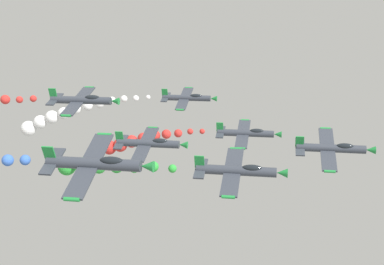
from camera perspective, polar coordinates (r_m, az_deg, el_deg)
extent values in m
cylinder|color=#333842|center=(67.08, 16.03, -1.81)|extent=(1.46, 9.00, 1.46)
cone|color=#1E8438|center=(67.83, 20.31, -1.95)|extent=(1.38, 1.20, 1.38)
cube|color=#333842|center=(67.10, 15.68, -1.86)|extent=(8.45, 1.90, 3.97)
cylinder|color=#1E8438|center=(70.75, 15.45, 0.45)|extent=(0.48, 1.40, 0.48)
cylinder|color=#1E8438|center=(63.57, 15.93, -4.44)|extent=(0.48, 1.40, 0.48)
cube|color=#333842|center=(66.73, 12.62, -1.66)|extent=(3.53, 1.20, 1.74)
cube|color=#1E8438|center=(66.16, 12.58, -1.03)|extent=(0.79, 1.10, 1.51)
ellipsoid|color=black|center=(67.00, 17.60, -1.53)|extent=(1.02, 2.20, 0.97)
cylinder|color=#333842|center=(77.72, 6.32, -0.08)|extent=(1.38, 9.00, 1.38)
cone|color=#1E8438|center=(77.58, 10.08, -0.22)|extent=(1.31, 1.20, 1.31)
cube|color=#333842|center=(77.79, 6.03, -0.14)|extent=(8.85, 1.90, 2.88)
cylinder|color=#1E8438|center=(81.82, 6.27, 1.44)|extent=(0.45, 1.40, 0.45)
cylinder|color=#1E8438|center=(73.83, 5.76, -1.88)|extent=(0.45, 1.40, 0.45)
cube|color=#333842|center=(78.04, 3.39, 0.06)|extent=(3.68, 1.20, 1.29)
cube|color=#1E8438|center=(77.61, 3.30, 0.65)|extent=(0.60, 1.10, 1.57)
ellipsoid|color=black|center=(77.39, 7.65, 0.19)|extent=(0.97, 2.20, 0.90)
sphere|color=red|center=(78.35, 1.21, 0.14)|extent=(0.87, 0.87, 0.87)
sphere|color=red|center=(78.79, -0.21, 0.12)|extent=(1.00, 1.00, 1.00)
sphere|color=red|center=(79.16, -1.65, -0.09)|extent=(1.35, 1.35, 1.35)
sphere|color=red|center=(79.67, -3.04, -0.20)|extent=(1.56, 1.56, 1.56)
sphere|color=red|center=(80.34, -4.40, -0.34)|extent=(1.81, 1.81, 1.81)
sphere|color=red|center=(80.95, -5.77, -0.67)|extent=(1.89, 1.89, 1.89)
sphere|color=red|center=(81.59, -7.12, -1.05)|extent=(2.13, 2.13, 2.13)
sphere|color=red|center=(82.27, -8.45, -1.46)|extent=(2.37, 2.37, 2.37)
sphere|color=red|center=(83.17, -9.71, -1.75)|extent=(2.43, 2.43, 2.43)
cylinder|color=#333842|center=(54.53, 5.20, -4.50)|extent=(1.40, 9.00, 1.40)
cone|color=#1E8438|center=(54.38, 10.58, -4.71)|extent=(1.33, 1.20, 1.33)
cube|color=#333842|center=(54.62, 4.78, -4.57)|extent=(8.75, 1.90, 3.19)
cylinder|color=#1E8438|center=(58.39, 5.20, -1.93)|extent=(0.46, 1.40, 0.46)
cylinder|color=#1E8438|center=(50.99, 4.30, -7.59)|extent=(0.46, 1.40, 0.46)
cube|color=#333842|center=(54.95, 1.03, -4.27)|extent=(3.65, 1.20, 1.42)
cube|color=#1E8438|center=(54.44, 0.88, -3.48)|extent=(0.66, 1.10, 1.56)
ellipsoid|color=black|center=(54.13, 7.10, -4.16)|extent=(0.99, 2.20, 0.92)
sphere|color=green|center=(55.68, -2.32, -4.27)|extent=(0.98, 0.98, 0.98)
sphere|color=green|center=(56.34, -4.58, -4.04)|extent=(1.24, 1.24, 1.24)
sphere|color=green|center=(57.03, -6.81, -4.05)|extent=(1.41, 1.41, 1.41)
sphere|color=green|center=(58.12, -8.87, -3.97)|extent=(1.61, 1.61, 1.61)
sphere|color=green|center=(59.15, -10.90, -3.96)|extent=(1.73, 1.73, 1.73)
sphere|color=green|center=(60.50, -12.76, -3.80)|extent=(2.03, 2.03, 2.03)
sphere|color=green|center=(61.96, -14.53, -3.89)|extent=(2.26, 2.26, 2.26)
cylinder|color=#333842|center=(68.70, -5.21, -1.29)|extent=(1.39, 9.00, 1.39)
cone|color=#1E8438|center=(67.57, -1.03, -1.47)|extent=(1.32, 1.20, 1.32)
cube|color=#333842|center=(68.86, -5.53, -1.35)|extent=(8.79, 1.90, 3.06)
cylinder|color=#1E8438|center=(72.66, -4.64, 0.56)|extent=(0.45, 1.40, 0.45)
cylinder|color=#1E8438|center=(65.16, -6.52, -3.47)|extent=(0.45, 1.40, 0.45)
cube|color=#333842|center=(69.81, -8.39, -1.11)|extent=(3.66, 1.20, 1.36)
cube|color=#1E8438|center=(69.39, -8.56, -0.47)|extent=(0.64, 1.10, 1.56)
ellipsoid|color=black|center=(68.01, -3.79, -1.00)|extent=(0.98, 2.20, 0.92)
cylinder|color=#333842|center=(90.44, -0.65, 4.10)|extent=(1.39, 9.00, 1.39)
cone|color=#1E8438|center=(89.65, 2.57, 4.01)|extent=(1.32, 1.20, 1.32)
cube|color=#333842|center=(90.56, -0.89, 4.05)|extent=(8.79, 1.90, 3.06)
cylinder|color=#1E8438|center=(94.62, -0.39, 5.28)|extent=(0.45, 1.40, 0.45)
cylinder|color=#1E8438|center=(86.55, -1.43, 2.69)|extent=(0.45, 1.40, 0.45)
cube|color=#333842|center=(91.23, -3.12, 4.18)|extent=(3.66, 1.20, 1.36)
cube|color=#1E8438|center=(90.86, -3.23, 4.70)|extent=(0.63, 1.10, 1.56)
ellipsoid|color=black|center=(89.91, 0.47, 4.35)|extent=(0.98, 2.20, 0.92)
sphere|color=white|center=(91.99, -5.20, 4.15)|extent=(0.89, 0.89, 0.89)
sphere|color=white|center=(92.62, -6.64, 4.01)|extent=(1.19, 1.19, 1.19)
sphere|color=white|center=(93.48, -8.03, 3.95)|extent=(1.32, 1.32, 1.32)
sphere|color=white|center=(94.21, -9.43, 3.74)|extent=(1.51, 1.51, 1.51)
sphere|color=white|center=(94.75, -10.86, 3.37)|extent=(1.83, 1.83, 1.83)
sphere|color=white|center=(95.64, -12.21, 3.12)|extent=(2.05, 2.05, 2.05)
sphere|color=white|center=(96.46, -13.56, 2.74)|extent=(2.20, 2.20, 2.20)
sphere|color=white|center=(97.39, -14.88, 2.18)|extent=(2.39, 2.39, 2.39)
sphere|color=white|center=(98.33, -16.19, 1.74)|extent=(2.64, 2.64, 2.64)
sphere|color=white|center=(99.39, -17.45, 1.18)|extent=(2.69, 2.69, 2.69)
sphere|color=white|center=(100.42, -18.71, 0.43)|extent=(3.05, 3.05, 3.05)
cylinder|color=#333842|center=(45.34, -11.55, -3.63)|extent=(1.45, 9.00, 1.45)
cone|color=#1E8438|center=(43.77, -5.30, -4.01)|extent=(1.38, 1.20, 1.38)
cube|color=#333842|center=(45.55, -11.99, -3.69)|extent=(8.46, 1.90, 3.94)
cylinder|color=#1E8438|center=(48.88, -10.27, -0.25)|extent=(0.48, 1.40, 0.48)
cylinder|color=#1E8438|center=(42.46, -13.99, -7.66)|extent=(0.48, 1.40, 0.48)
cube|color=#333842|center=(46.90, -16.12, -3.28)|extent=(3.54, 1.20, 1.73)
cube|color=#1E8438|center=(46.41, -16.49, -2.40)|extent=(0.78, 1.10, 1.52)
ellipsoid|color=black|center=(44.42, -9.50, -3.27)|extent=(1.02, 2.20, 0.97)
sphere|color=blue|center=(48.25, -19.07, -3.08)|extent=(1.01, 1.01, 1.01)
sphere|color=blue|center=(49.16, -20.90, -3.08)|extent=(1.12, 1.12, 1.12)
cylinder|color=#333842|center=(71.40, -12.97, 3.73)|extent=(1.38, 9.00, 1.38)
cone|color=#1E8438|center=(69.58, -9.09, 3.67)|extent=(1.31, 1.20, 1.31)
cube|color=#333842|center=(71.60, -13.25, 3.66)|extent=(8.82, 1.90, 2.97)
cylinder|color=#1E8438|center=(75.42, -12.00, 5.21)|extent=(0.45, 1.40, 0.45)
cylinder|color=#1E8438|center=(67.87, -14.63, 1.93)|extent=(0.45, 1.40, 0.45)
cube|color=#333842|center=(73.02, -15.87, 3.79)|extent=(3.68, 1.20, 1.33)
cube|color=#1E8438|center=(72.70, -16.08, 4.44)|extent=(0.62, 1.10, 1.57)
ellipsoid|color=black|center=(70.52, -11.68, 4.07)|extent=(0.97, 2.20, 0.91)
sphere|color=red|center=(74.43, -18.21, 3.82)|extent=(0.99, 0.99, 0.99)
sphere|color=red|center=(75.75, -19.67, 3.67)|extent=(1.03, 1.03, 1.03)
sphere|color=red|center=(76.94, -21.16, 3.65)|extent=(1.41, 1.41, 1.41)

